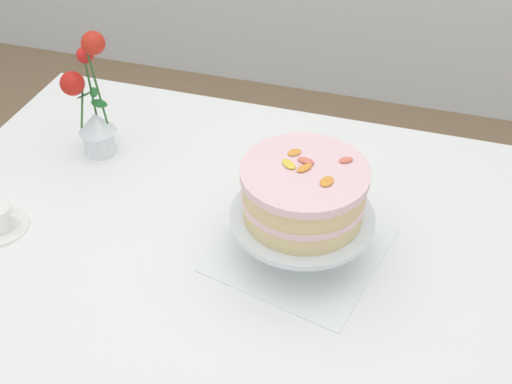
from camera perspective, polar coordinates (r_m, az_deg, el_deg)
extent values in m
cube|color=white|center=(1.39, -2.58, -3.61)|extent=(1.40, 1.00, 0.03)
cylinder|color=brown|center=(2.12, -14.23, -0.47)|extent=(0.06, 0.06, 0.71)
cylinder|color=brown|center=(1.90, 19.42, -7.24)|extent=(0.06, 0.06, 0.71)
cube|color=white|center=(1.33, 3.99, -5.17)|extent=(0.38, 0.38, 0.00)
cylinder|color=silver|center=(1.32, 4.00, -4.97)|extent=(0.11, 0.11, 0.01)
cylinder|color=silver|center=(1.29, 4.09, -3.63)|extent=(0.03, 0.03, 0.07)
cylinder|color=silver|center=(1.27, 4.18, -2.19)|extent=(0.29, 0.29, 0.01)
cylinder|color=beige|center=(1.25, 4.23, -1.30)|extent=(0.24, 0.24, 0.04)
cylinder|color=beige|center=(1.23, 4.29, -0.35)|extent=(0.24, 0.24, 0.01)
cylinder|color=beige|center=(1.21, 4.35, 0.62)|extent=(0.24, 0.24, 0.04)
cylinder|color=beige|center=(1.20, 4.42, 1.71)|extent=(0.25, 0.25, 0.02)
ellipsoid|color=orange|center=(1.23, 3.49, 3.60)|extent=(0.03, 0.04, 0.00)
ellipsoid|color=orange|center=(1.16, 6.39, 0.97)|extent=(0.03, 0.04, 0.01)
ellipsoid|color=yellow|center=(1.20, 2.97, 2.53)|extent=(0.04, 0.04, 0.01)
ellipsoid|color=#E56B51|center=(1.21, 4.49, 2.79)|extent=(0.04, 0.02, 0.01)
ellipsoid|color=#E56B51|center=(1.22, 8.11, 2.89)|extent=(0.03, 0.03, 0.01)
ellipsoid|color=orange|center=(1.19, 4.39, 2.19)|extent=(0.03, 0.04, 0.01)
cylinder|color=silver|center=(1.62, -13.90, 4.43)|extent=(0.08, 0.08, 0.06)
cone|color=silver|center=(1.59, -14.22, 6.09)|extent=(0.09, 0.09, 0.05)
cylinder|color=#2D6028|center=(1.52, -14.19, 9.40)|extent=(0.03, 0.01, 0.21)
sphere|color=red|center=(1.47, -14.45, 12.86)|extent=(0.05, 0.05, 0.05)
ellipsoid|color=#236B2D|center=(1.54, -13.94, 7.74)|extent=(0.05, 0.02, 0.02)
cylinder|color=#2D6028|center=(1.56, -14.67, 9.04)|extent=(0.01, 0.02, 0.16)
sphere|color=red|center=(1.53, -15.14, 11.83)|extent=(0.04, 0.04, 0.04)
ellipsoid|color=#236B2D|center=(1.57, -14.41, 8.70)|extent=(0.03, 0.05, 0.01)
cylinder|color=#2D6028|center=(1.54, -15.38, 7.67)|extent=(0.02, 0.03, 0.12)
sphere|color=red|center=(1.51, -16.21, 9.37)|extent=(0.06, 0.06, 0.06)
ellipsoid|color=#236B2D|center=(1.54, -15.16, 8.44)|extent=(0.04, 0.05, 0.01)
torus|color=white|center=(1.44, -20.95, -2.37)|extent=(0.03, 0.01, 0.03)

